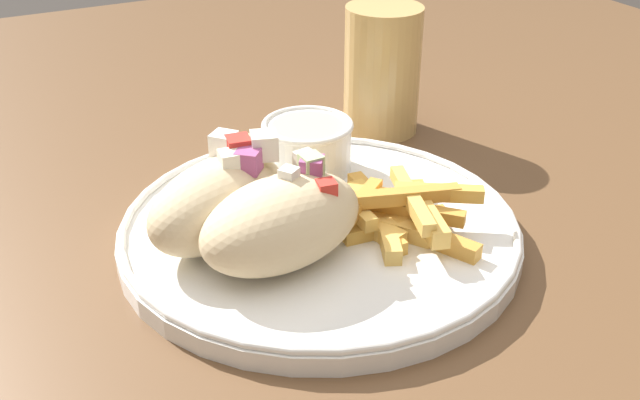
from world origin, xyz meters
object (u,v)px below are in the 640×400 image
at_px(pita_sandwich_near, 282,221).
at_px(plate, 320,229).
at_px(pita_sandwich_far, 220,200).
at_px(water_glass, 382,76).
at_px(sauce_ramekin, 308,143).
at_px(fries_pile, 394,213).

bearing_deg(pita_sandwich_near, plate, 20.33).
height_order(pita_sandwich_near, pita_sandwich_far, pita_sandwich_far).
distance_m(pita_sandwich_far, water_glass, 0.25).
bearing_deg(sauce_ramekin, pita_sandwich_far, -146.20).
bearing_deg(fries_pile, sauce_ramekin, 96.99).
xyz_separation_m(plate, pita_sandwich_far, (-0.07, 0.01, 0.04)).
bearing_deg(plate, pita_sandwich_near, -146.40).
bearing_deg(water_glass, fries_pile, -118.82).
bearing_deg(sauce_ramekin, pita_sandwich_near, -123.80).
bearing_deg(plate, pita_sandwich_far, 168.17).
relative_size(pita_sandwich_far, water_glass, 1.13).
distance_m(pita_sandwich_near, fries_pile, 0.09).
relative_size(pita_sandwich_near, sauce_ramekin, 1.79).
distance_m(plate, sauce_ramekin, 0.09).
bearing_deg(pita_sandwich_far, plate, -38.42).
height_order(pita_sandwich_near, water_glass, water_glass).
bearing_deg(pita_sandwich_far, pita_sandwich_near, -84.36).
xyz_separation_m(fries_pile, sauce_ramekin, (-0.01, 0.11, 0.01)).
xyz_separation_m(fries_pile, water_glass, (0.10, 0.18, 0.03)).
bearing_deg(fries_pile, pita_sandwich_near, -180.00).
bearing_deg(pita_sandwich_near, sauce_ramekin, 42.92).
distance_m(pita_sandwich_far, sauce_ramekin, 0.12).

